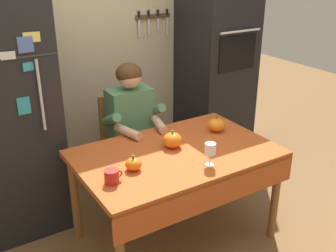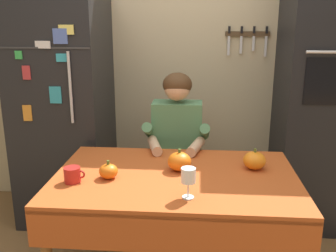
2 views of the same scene
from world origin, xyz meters
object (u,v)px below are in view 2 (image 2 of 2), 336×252
(chair_behind_person, at_px, (178,163))
(pumpkin_large, at_px, (108,171))
(wine_glass, at_px, (188,177))
(coffee_mug, at_px, (73,175))
(seated_person, at_px, (177,144))
(wall_oven, at_px, (320,95))
(pumpkin_medium, at_px, (254,160))
(dining_table, at_px, (175,190))
(refrigerator, at_px, (64,111))
(pumpkin_small, at_px, (179,161))

(chair_behind_person, distance_m, pumpkin_large, 0.95)
(chair_behind_person, xyz_separation_m, wine_glass, (0.11, -1.06, 0.34))
(coffee_mug, xyz_separation_m, wine_glass, (0.64, -0.14, 0.07))
(seated_person, bearing_deg, wall_oven, 16.47)
(coffee_mug, bearing_deg, pumpkin_medium, 15.16)
(chair_behind_person, xyz_separation_m, seated_person, (0.00, -0.19, 0.23))
(wall_oven, height_order, dining_table, wall_oven)
(dining_table, xyz_separation_m, pumpkin_large, (-0.38, -0.06, 0.13))
(wall_oven, bearing_deg, seated_person, -163.53)
(chair_behind_person, relative_size, wine_glass, 5.80)
(wall_oven, relative_size, pumpkin_large, 19.71)
(chair_behind_person, xyz_separation_m, coffee_mug, (-0.53, -0.92, 0.27))
(dining_table, height_order, seated_person, seated_person)
(refrigerator, distance_m, dining_table, 1.32)
(pumpkin_small, bearing_deg, pumpkin_medium, 7.44)
(wine_glass, xyz_separation_m, pumpkin_medium, (0.38, 0.42, -0.06))
(chair_behind_person, distance_m, coffee_mug, 1.09)
(wine_glass, bearing_deg, pumpkin_large, 155.06)
(pumpkin_medium, bearing_deg, wine_glass, -132.55)
(chair_behind_person, distance_m, seated_person, 0.29)
(seated_person, xyz_separation_m, coffee_mug, (-0.53, -0.73, 0.05))
(chair_behind_person, bearing_deg, pumpkin_small, -86.18)
(chair_behind_person, bearing_deg, pumpkin_medium, -52.38)
(coffee_mug, bearing_deg, wall_oven, 33.07)
(dining_table, relative_size, coffee_mug, 11.83)
(chair_behind_person, xyz_separation_m, pumpkin_medium, (0.49, -0.64, 0.28))
(refrigerator, xyz_separation_m, seated_person, (0.92, -0.28, -0.16))
(pumpkin_medium, bearing_deg, chair_behind_person, 127.62)
(seated_person, relative_size, pumpkin_large, 11.69)
(chair_behind_person, bearing_deg, dining_table, -87.91)
(refrigerator, distance_m, seated_person, 0.98)
(wine_glass, bearing_deg, pumpkin_small, 99.79)
(refrigerator, xyz_separation_m, wine_glass, (1.03, -1.15, -0.04))
(dining_table, bearing_deg, wine_glass, -73.30)
(pumpkin_medium, height_order, pumpkin_small, pumpkin_small)
(dining_table, bearing_deg, chair_behind_person, 92.09)
(pumpkin_small, bearing_deg, seated_person, 95.23)
(pumpkin_large, height_order, pumpkin_small, pumpkin_small)
(dining_table, bearing_deg, pumpkin_large, -171.63)
(chair_behind_person, height_order, pumpkin_large, chair_behind_person)
(pumpkin_small, bearing_deg, coffee_mug, -159.21)
(refrigerator, height_order, chair_behind_person, refrigerator)
(wall_oven, relative_size, wine_glass, 13.10)
(chair_behind_person, bearing_deg, pumpkin_large, -112.22)
(wall_oven, relative_size, coffee_mug, 17.75)
(pumpkin_medium, bearing_deg, coffee_mug, -164.84)
(refrigerator, xyz_separation_m, pumpkin_medium, (1.41, -0.73, -0.11))
(pumpkin_large, bearing_deg, wine_glass, -24.94)
(chair_behind_person, relative_size, coffee_mug, 7.86)
(wine_glass, xyz_separation_m, pumpkin_large, (-0.46, 0.21, -0.07))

